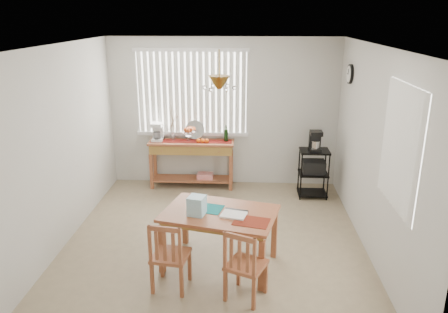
# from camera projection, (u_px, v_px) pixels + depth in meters

# --- Properties ---
(ground) EXTENTS (4.00, 4.50, 0.01)m
(ground) POSITION_uv_depth(u_px,v_px,m) (215.00, 243.00, 5.93)
(ground) COLOR #9D8B6A
(room_shell) EXTENTS (4.20, 4.70, 2.70)m
(room_shell) POSITION_uv_depth(u_px,v_px,m) (214.00, 121.00, 5.41)
(room_shell) COLOR silver
(room_shell) RESTS_ON ground
(sideboard) EXTENTS (1.49, 0.42, 0.84)m
(sideboard) POSITION_uv_depth(u_px,v_px,m) (192.00, 153.00, 7.68)
(sideboard) COLOR #9C5635
(sideboard) RESTS_ON ground
(sideboard_items) EXTENTS (1.41, 0.35, 0.64)m
(sideboard_items) POSITION_uv_depth(u_px,v_px,m) (178.00, 134.00, 7.60)
(sideboard_items) COLOR maroon
(sideboard_items) RESTS_ON sideboard
(wire_cart) EXTENTS (0.48, 0.38, 0.82)m
(wire_cart) POSITION_uv_depth(u_px,v_px,m) (313.00, 169.00, 7.29)
(wire_cart) COLOR black
(wire_cart) RESTS_ON ground
(cart_items) EXTENTS (0.19, 0.23, 0.34)m
(cart_items) POSITION_uv_depth(u_px,v_px,m) (315.00, 141.00, 7.15)
(cart_items) COLOR black
(cart_items) RESTS_ON wire_cart
(dining_table) EXTENTS (1.49, 1.15, 0.71)m
(dining_table) POSITION_uv_depth(u_px,v_px,m) (220.00, 218.00, 5.22)
(dining_table) COLOR #9C5635
(dining_table) RESTS_ON ground
(table_items) EXTENTS (1.00, 0.70, 0.23)m
(table_items) POSITION_uv_depth(u_px,v_px,m) (206.00, 208.00, 5.10)
(table_items) COLOR #16777C
(table_items) RESTS_ON dining_table
(chair_left) EXTENTS (0.44, 0.44, 0.84)m
(chair_left) POSITION_uv_depth(u_px,v_px,m) (170.00, 256.00, 4.80)
(chair_left) COLOR #9C5635
(chair_left) RESTS_ON ground
(chair_right) EXTENTS (0.51, 0.51, 0.84)m
(chair_right) POSITION_uv_depth(u_px,v_px,m) (245.00, 266.00, 4.63)
(chair_right) COLOR #9C5635
(chair_right) RESTS_ON ground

